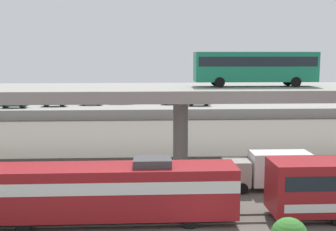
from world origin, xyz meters
TOP-DOWN VIEW (x-y plane):
  - rail_strip_near at (0.00, 3.30)m, footprint 110.00×0.12m
  - rail_strip_far at (0.00, 4.70)m, footprint 110.00×0.12m
  - train_locomotive at (-6.66, 4.00)m, footprint 17.34×3.04m
  - highway_overpass at (0.00, 20.00)m, footprint 96.00×11.76m
  - transit_bus_on_overpass at (7.35, 19.61)m, footprint 12.00×2.68m
  - service_truck_west at (6.24, 10.23)m, footprint 6.80×2.46m
  - pier_parking_lot at (0.00, 55.00)m, footprint 79.16×13.66m
  - parked_car_0 at (-25.99, 51.76)m, footprint 4.52×1.90m
  - parked_car_1 at (8.07, 58.18)m, footprint 4.07×1.98m
  - parked_car_2 at (-7.89, 56.74)m, footprint 4.38×1.83m
  - parked_car_3 at (1.42, 55.51)m, footprint 4.28×1.93m
  - parked_car_4 at (-19.48, 53.52)m, footprint 4.43×1.88m
  - parked_car_5 at (5.90, 53.14)m, footprint 4.31×1.97m
  - parked_car_6 at (-13.26, 55.20)m, footprint 4.11×1.82m
  - harbor_water at (0.00, 78.00)m, footprint 140.00×36.00m

SIDE VIEW (x-z plane):
  - harbor_water at x=0.00m, z-range 0.00..0.01m
  - rail_strip_near at x=0.00m, z-range 0.00..0.12m
  - rail_strip_far at x=0.00m, z-range 0.00..0.12m
  - pier_parking_lot at x=0.00m, z-range 0.00..1.70m
  - service_truck_west at x=6.24m, z-range 0.12..3.16m
  - train_locomotive at x=-6.66m, z-range 0.10..4.28m
  - parked_car_6 at x=-13.26m, z-range 1.72..3.22m
  - parked_car_2 at x=-7.89m, z-range 1.72..3.22m
  - parked_car_1 at x=8.07m, z-range 1.72..3.22m
  - parked_car_3 at x=1.42m, z-range 1.72..3.22m
  - parked_car_4 at x=-19.48m, z-range 1.72..3.22m
  - parked_car_5 at x=5.90m, z-range 1.72..3.22m
  - parked_car_0 at x=-25.99m, z-range 1.72..3.22m
  - highway_overpass at x=0.00m, z-range 3.09..10.64m
  - transit_bus_on_overpass at x=7.35m, z-range 7.91..11.31m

